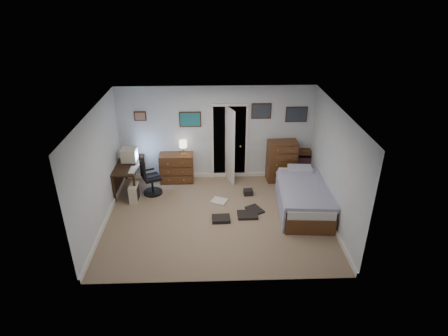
# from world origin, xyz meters

# --- Properties ---
(floor) EXTENTS (5.00, 4.00, 0.02)m
(floor) POSITION_xyz_m (0.00, 0.00, -0.01)
(floor) COLOR #827159
(floor) RESTS_ON ground
(computer_desk) EXTENTS (0.61, 1.26, 0.72)m
(computer_desk) POSITION_xyz_m (-2.29, 1.35, 0.55)
(computer_desk) COLOR #321F10
(computer_desk) RESTS_ON floor
(crt_monitor) EXTENTS (0.38, 0.36, 0.35)m
(crt_monitor) POSITION_xyz_m (-2.18, 1.50, 0.90)
(crt_monitor) COLOR beige
(crt_monitor) RESTS_ON computer_desk
(keyboard) EXTENTS (0.15, 0.39, 0.02)m
(keyboard) POSITION_xyz_m (-2.02, 1.00, 0.73)
(keyboard) COLOR beige
(keyboard) RESTS_ON computer_desk
(pc_tower) EXTENTS (0.21, 0.41, 0.43)m
(pc_tower) POSITION_xyz_m (-2.00, 0.80, 0.22)
(pc_tower) COLOR beige
(pc_tower) RESTS_ON floor
(office_chair) EXTENTS (0.62, 0.62, 0.97)m
(office_chair) POSITION_xyz_m (-1.66, 1.12, 0.37)
(office_chair) COLOR black
(office_chair) RESTS_ON floor
(media_stack) EXTENTS (0.17, 0.17, 0.82)m
(media_stack) POSITION_xyz_m (-2.32, 2.07, 0.41)
(media_stack) COLOR maroon
(media_stack) RESTS_ON floor
(low_dresser) EXTENTS (0.88, 0.45, 0.77)m
(low_dresser) POSITION_xyz_m (-1.05, 1.77, 0.39)
(low_dresser) COLOR brown
(low_dresser) RESTS_ON floor
(table_lamp) EXTENTS (0.20, 0.20, 0.38)m
(table_lamp) POSITION_xyz_m (-0.85, 1.77, 1.05)
(table_lamp) COLOR gold
(table_lamp) RESTS_ON low_dresser
(doorway) EXTENTS (0.96, 1.12, 2.05)m
(doorway) POSITION_xyz_m (0.35, 2.27, 1.00)
(doorway) COLOR black
(doorway) RESTS_ON floor
(tall_dresser) EXTENTS (0.78, 0.49, 1.10)m
(tall_dresser) POSITION_xyz_m (1.72, 1.75, 0.55)
(tall_dresser) COLOR brown
(tall_dresser) RESTS_ON floor
(headboard_bookcase) EXTENTS (0.91, 0.29, 0.81)m
(headboard_bookcase) POSITION_xyz_m (2.47, 1.86, 0.43)
(headboard_bookcase) COLOR brown
(headboard_bookcase) RESTS_ON floor
(bed) EXTENTS (1.25, 2.16, 0.69)m
(bed) POSITION_xyz_m (1.98, 0.31, 0.32)
(bed) COLOR brown
(bed) RESTS_ON floor
(wall_posters) EXTENTS (4.38, 0.04, 0.60)m
(wall_posters) POSITION_xyz_m (0.57, 1.98, 1.75)
(wall_posters) COLOR #331E11
(wall_posters) RESTS_ON floor
(floor_clutter) EXTENTS (1.27, 1.35, 0.14)m
(floor_clutter) POSITION_xyz_m (0.46, 0.27, 0.04)
(floor_clutter) COLOR black
(floor_clutter) RESTS_ON floor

